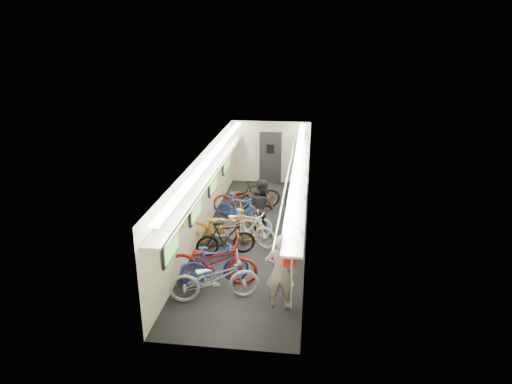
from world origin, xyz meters
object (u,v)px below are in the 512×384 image
(passenger_near, at_px, (280,272))
(backpack, at_px, (290,257))
(bicycle_0, at_px, (214,278))
(bicycle_1, at_px, (215,265))
(passenger_mid, at_px, (262,207))

(passenger_near, bearing_deg, backpack, 144.30)
(bicycle_0, distance_m, bicycle_1, 0.64)
(bicycle_0, relative_size, passenger_mid, 1.17)
(passenger_near, bearing_deg, passenger_mid, -77.72)
(bicycle_0, bearing_deg, bicycle_1, -4.50)
(backpack, bearing_deg, bicycle_1, 145.96)
(bicycle_0, xyz_separation_m, backpack, (1.65, -0.27, 0.76))
(bicycle_0, height_order, passenger_near, passenger_near)
(passenger_mid, bearing_deg, backpack, 145.96)
(bicycle_0, xyz_separation_m, bicycle_1, (-0.13, 0.63, -0.02))
(bicycle_0, distance_m, passenger_near, 1.49)
(bicycle_1, relative_size, passenger_mid, 0.98)
(bicycle_1, height_order, passenger_mid, passenger_mid)
(passenger_near, relative_size, backpack, 4.48)
(bicycle_0, height_order, backpack, backpack)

